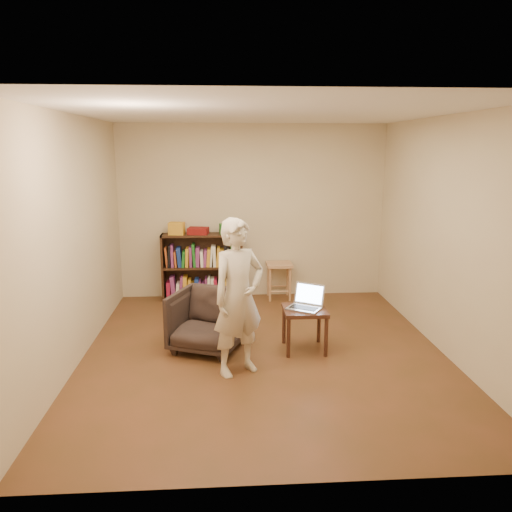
{
  "coord_description": "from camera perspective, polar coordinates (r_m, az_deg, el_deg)",
  "views": [
    {
      "loc": [
        -0.43,
        -5.23,
        2.26
      ],
      "look_at": [
        -0.07,
        0.35,
        1.03
      ],
      "focal_mm": 35.0,
      "sensor_mm": 36.0,
      "label": 1
    }
  ],
  "objects": [
    {
      "name": "floor",
      "position": [
        5.71,
        0.94,
        -10.94
      ],
      "size": [
        4.5,
        4.5,
        0.0
      ],
      "primitive_type": "plane",
      "color": "#4B3318",
      "rests_on": "ground"
    },
    {
      "name": "ceiling",
      "position": [
        5.26,
        1.05,
        16.06
      ],
      "size": [
        4.5,
        4.5,
        0.0
      ],
      "primitive_type": "plane",
      "color": "white",
      "rests_on": "wall_back"
    },
    {
      "name": "wall_back",
      "position": [
        7.55,
        -0.41,
        5.06
      ],
      "size": [
        4.0,
        0.0,
        4.0
      ],
      "primitive_type": "plane",
      "rotation": [
        1.57,
        0.0,
        0.0
      ],
      "color": "beige",
      "rests_on": "floor"
    },
    {
      "name": "wall_left",
      "position": [
        5.54,
        -20.09,
        1.63
      ],
      "size": [
        0.0,
        4.5,
        4.5
      ],
      "primitive_type": "plane",
      "rotation": [
        1.57,
        0.0,
        1.57
      ],
      "color": "beige",
      "rests_on": "floor"
    },
    {
      "name": "wall_right",
      "position": [
        5.85,
        20.93,
        2.09
      ],
      "size": [
        0.0,
        4.5,
        4.5
      ],
      "primitive_type": "plane",
      "rotation": [
        1.57,
        0.0,
        -1.57
      ],
      "color": "beige",
      "rests_on": "floor"
    },
    {
      "name": "bookshelf",
      "position": [
        7.55,
        -6.12,
        -1.66
      ],
      "size": [
        1.2,
        0.3,
        1.0
      ],
      "color": "black",
      "rests_on": "floor"
    },
    {
      "name": "box_yellow",
      "position": [
        7.42,
        -9.06,
        3.13
      ],
      "size": [
        0.24,
        0.19,
        0.18
      ],
      "primitive_type": "cube",
      "rotation": [
        0.0,
        0.0,
        -0.15
      ],
      "color": "gold",
      "rests_on": "bookshelf"
    },
    {
      "name": "red_cloth",
      "position": [
        7.42,
        -6.63,
        2.88
      ],
      "size": [
        0.32,
        0.26,
        0.1
      ],
      "primitive_type": "cube",
      "rotation": [
        0.0,
        0.0,
        -0.16
      ],
      "color": "maroon",
      "rests_on": "bookshelf"
    },
    {
      "name": "box_green",
      "position": [
        7.39,
        -3.57,
        3.1
      ],
      "size": [
        0.17,
        0.17,
        0.15
      ],
      "primitive_type": "cube",
      "rotation": [
        0.0,
        0.0,
        0.15
      ],
      "color": "#1D6D22",
      "rests_on": "bookshelf"
    },
    {
      "name": "box_white",
      "position": [
        7.43,
        -2.64,
        2.92
      ],
      "size": [
        0.13,
        0.13,
        0.09
      ],
      "primitive_type": "cube",
      "rotation": [
        0.0,
        0.0,
        0.19
      ],
      "color": "white",
      "rests_on": "bookshelf"
    },
    {
      "name": "stool",
      "position": [
        7.53,
        2.66,
        -1.61
      ],
      "size": [
        0.38,
        0.38,
        0.55
      ],
      "color": "#AA7A52",
      "rests_on": "floor"
    },
    {
      "name": "armchair",
      "position": [
        5.71,
        -5.6,
        -7.35
      ],
      "size": [
        0.95,
        0.97,
        0.68
      ],
      "primitive_type": "imported",
      "rotation": [
        0.0,
        0.0,
        -0.38
      ],
      "color": "#2C201D",
      "rests_on": "floor"
    },
    {
      "name": "side_table",
      "position": [
        5.67,
        5.58,
        -6.78
      ],
      "size": [
        0.48,
        0.48,
        0.49
      ],
      "color": "#311C10",
      "rests_on": "floor"
    },
    {
      "name": "laptop",
      "position": [
        5.65,
        5.73,
        -5.34
      ],
      "size": [
        0.47,
        0.46,
        0.26
      ],
      "rotation": [
        0.0,
        0.0,
        -0.56
      ],
      "color": "silver",
      "rests_on": "side_table"
    },
    {
      "name": "person",
      "position": [
        4.98,
        -2.02,
        -4.76
      ],
      "size": [
        0.69,
        0.63,
        1.59
      ],
      "primitive_type": "imported",
      "rotation": [
        0.0,
        0.0,
        0.56
      ],
      "color": "beige",
      "rests_on": "floor"
    }
  ]
}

